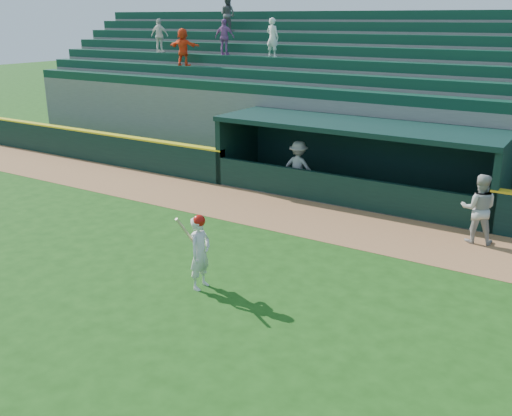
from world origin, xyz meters
name	(u,v)px	position (x,y,z in m)	size (l,w,h in m)	color
ground	(219,281)	(0.00, 0.00, 0.00)	(120.00, 120.00, 0.00)	#194611
warning_track	(315,219)	(0.00, 4.90, 0.01)	(40.00, 3.00, 0.01)	#94643B
field_wall_left	(74,144)	(-12.25, 6.55, 0.60)	(15.50, 0.30, 1.20)	black
wall_stripe_left	(72,129)	(-12.25, 6.55, 1.23)	(15.50, 0.32, 0.06)	yellow
dugout_player_front	(479,209)	(4.41, 5.58, 0.94)	(0.91, 0.71, 1.87)	#A7A7A2
dugout_player_inside	(298,167)	(-1.74, 7.08, 0.89)	(1.15, 0.66, 1.78)	#A3A39E
dugout	(358,155)	(0.00, 8.00, 1.36)	(9.40, 2.80, 2.46)	slate
stands	(406,106)	(0.04, 12.57, 2.40)	(34.50, 6.25, 7.48)	slate
batter_at_plate	(200,251)	(-0.15, -0.47, 0.86)	(0.50, 0.77, 1.72)	silver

